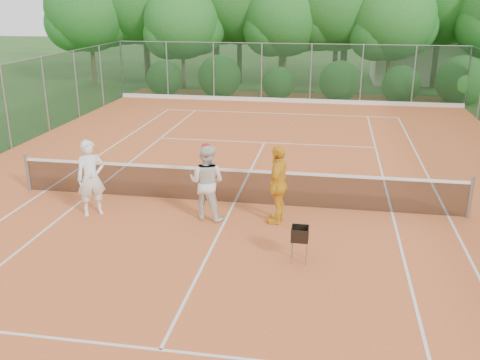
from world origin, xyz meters
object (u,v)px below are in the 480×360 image
player_yellow (278,184)px  ball_hopper (300,235)px  player_center_grp (207,182)px  player_white (91,178)px

player_yellow → ball_hopper: player_yellow is taller
player_center_grp → player_yellow: 1.75m
player_white → player_yellow: 4.66m
player_white → ball_hopper: player_white is taller
player_center_grp → player_yellow: player_yellow is taller
player_white → player_center_grp: (2.91, 0.22, -0.01)m
player_white → player_yellow: (4.65, 0.29, 0.01)m
player_center_grp → ball_hopper: size_ratio=2.49×
ball_hopper → player_yellow: bearing=100.5°
player_white → player_yellow: bearing=-31.4°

